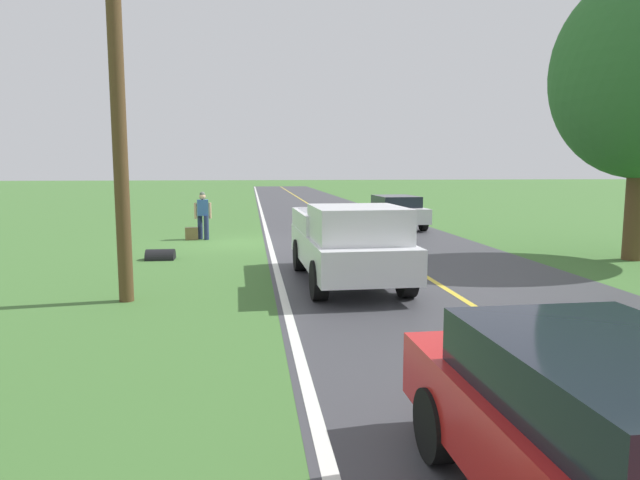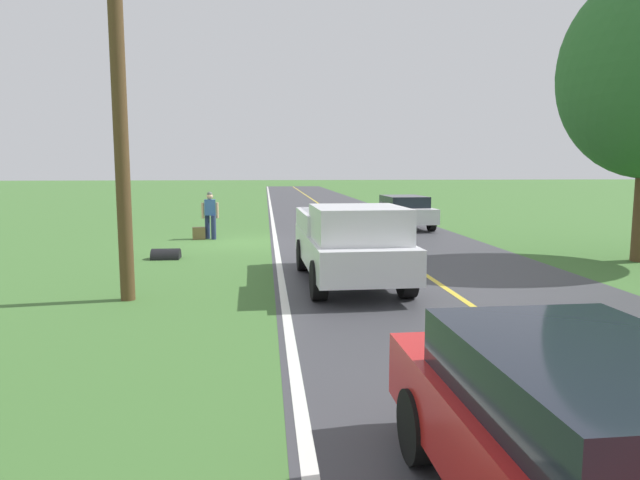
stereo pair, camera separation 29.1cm
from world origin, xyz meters
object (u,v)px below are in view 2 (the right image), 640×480
object	(u,v)px
utility_pole_roadside	(119,83)
pickup_truck_passing	(351,242)
hitchhiker_walking	(210,212)
sedan_near_oncoming	(403,211)
suitcase_carried	(199,233)
sedan_ahead_same_lane	(603,451)

from	to	relation	value
utility_pole_roadside	pickup_truck_passing	bearing A→B (deg)	-167.24
pickup_truck_passing	utility_pole_roadside	xyz separation A→B (m)	(4.65, 1.05, 3.25)
hitchhiker_walking	sedan_near_oncoming	bearing A→B (deg)	-159.24
suitcase_carried	utility_pole_roadside	bearing A→B (deg)	-7.07
hitchhiker_walking	suitcase_carried	xyz separation A→B (m)	(0.41, 0.12, -0.75)
hitchhiker_walking	sedan_near_oncoming	world-z (taller)	hitchhiker_walking
sedan_ahead_same_lane	utility_pole_roadside	distance (m)	10.00
pickup_truck_passing	utility_pole_roadside	size ratio (longest dim) A/B	0.65
sedan_ahead_same_lane	sedan_near_oncoming	size ratio (longest dim) A/B	0.99
suitcase_carried	sedan_near_oncoming	distance (m)	8.99
suitcase_carried	sedan_near_oncoming	xyz separation A→B (m)	(-8.41, -3.15, 0.53)
utility_pole_roadside	hitchhiker_walking	bearing A→B (deg)	-94.31
sedan_near_oncoming	utility_pole_roadside	bearing A→B (deg)	55.44
pickup_truck_passing	hitchhiker_walking	bearing A→B (deg)	-65.41
hitchhiker_walking	sedan_near_oncoming	xyz separation A→B (m)	(-8.00, -3.03, -0.23)
pickup_truck_passing	utility_pole_roadside	bearing A→B (deg)	12.76
hitchhiker_walking	utility_pole_roadside	distance (m)	10.19
suitcase_carried	pickup_truck_passing	world-z (taller)	pickup_truck_passing
sedan_ahead_same_lane	hitchhiker_walking	bearing A→B (deg)	-76.49
suitcase_carried	utility_pole_roadside	size ratio (longest dim) A/B	0.05
hitchhiker_walking	pickup_truck_passing	distance (m)	9.43
hitchhiker_walking	pickup_truck_passing	world-z (taller)	pickup_truck_passing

